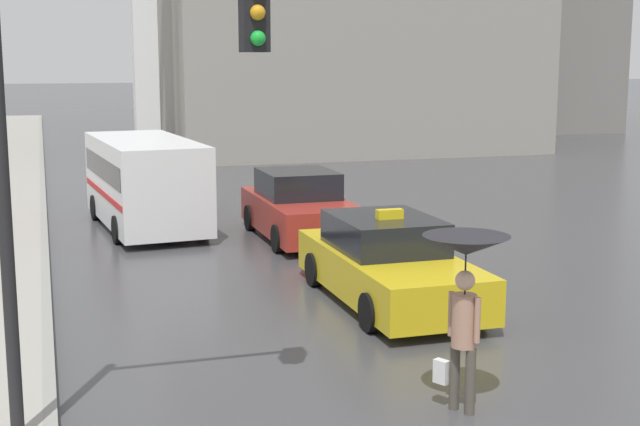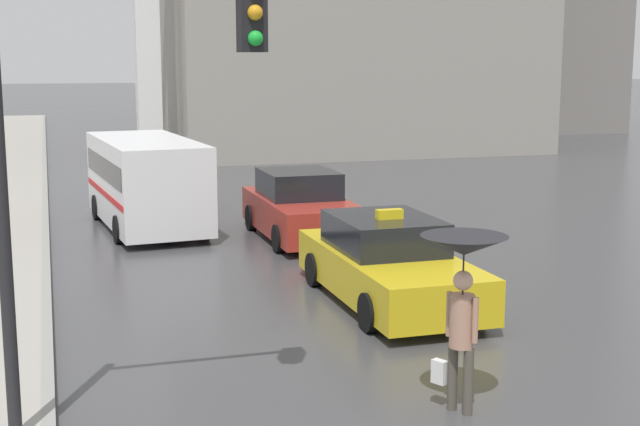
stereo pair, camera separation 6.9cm
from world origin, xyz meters
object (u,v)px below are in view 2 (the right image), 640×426
object	(u,v)px
taxi	(388,264)
pedestrian_with_umbrella	(463,272)
sedan_red	(301,208)
ambulance_van	(146,179)
traffic_light	(112,103)

from	to	relation	value
taxi	pedestrian_with_umbrella	world-z (taller)	pedestrian_with_umbrella
taxi	sedan_red	bearing A→B (deg)	-90.87
ambulance_van	pedestrian_with_umbrella	distance (m)	12.73
ambulance_van	pedestrian_with_umbrella	bearing A→B (deg)	94.72
sedan_red	traffic_light	world-z (taller)	traffic_light
sedan_red	pedestrian_with_umbrella	size ratio (longest dim) A/B	2.04
pedestrian_with_umbrella	traffic_light	distance (m)	4.23
sedan_red	ambulance_van	xyz separation A→B (m)	(-3.19, 2.27, 0.50)
ambulance_van	traffic_light	distance (m)	12.42
taxi	traffic_light	world-z (taller)	traffic_light
ambulance_van	pedestrian_with_umbrella	size ratio (longest dim) A/B	2.66
traffic_light	ambulance_van	bearing A→B (deg)	82.62
sedan_red	taxi	bearing A→B (deg)	89.13
ambulance_van	pedestrian_with_umbrella	world-z (taller)	ambulance_van
taxi	ambulance_van	world-z (taller)	ambulance_van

